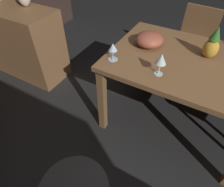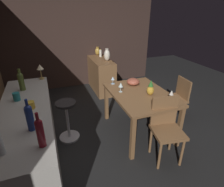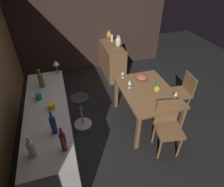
{
  "view_description": "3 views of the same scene",
  "coord_description": "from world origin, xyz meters",
  "px_view_note": "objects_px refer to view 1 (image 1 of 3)",
  "views": [
    {
      "loc": [
        -0.03,
        1.0,
        1.57
      ],
      "look_at": [
        0.34,
        0.34,
        0.84
      ],
      "focal_mm": 30.7,
      "sensor_mm": 36.0,
      "label": 1
    },
    {
      "loc": [
        -2.3,
        1.0,
        2.01
      ],
      "look_at": [
        0.17,
        0.09,
        0.75
      ],
      "focal_mm": 29.41,
      "sensor_mm": 36.0,
      "label": 2
    },
    {
      "loc": [
        -2.3,
        1.0,
        2.65
      ],
      "look_at": [
        0.11,
        0.28,
        0.76
      ],
      "focal_mm": 29.76,
      "sensor_mm": 36.0,
      "label": 3
    }
  ],
  "objects_px": {
    "dining_table": "(187,70)",
    "sideboard_cabinet": "(20,41)",
    "chair_by_doorway": "(192,42)",
    "pineapple_centerpiece": "(212,45)",
    "wine_glass_center": "(113,48)",
    "fruit_bowl": "(149,40)",
    "wine_glass_left": "(161,60)"
  },
  "relations": [
    {
      "from": "sideboard_cabinet",
      "to": "wine_glass_left",
      "type": "xyz_separation_m",
      "value": [
        -1.78,
        0.2,
        0.45
      ]
    },
    {
      "from": "dining_table",
      "to": "wine_glass_left",
      "type": "distance_m",
      "value": 0.38
    },
    {
      "from": "chair_by_doorway",
      "to": "fruit_bowl",
      "type": "distance_m",
      "value": 0.89
    },
    {
      "from": "wine_glass_left",
      "to": "fruit_bowl",
      "type": "bearing_deg",
      "value": -58.12
    },
    {
      "from": "dining_table",
      "to": "sideboard_cabinet",
      "type": "relative_size",
      "value": 1.12
    },
    {
      "from": "dining_table",
      "to": "fruit_bowl",
      "type": "distance_m",
      "value": 0.39
    },
    {
      "from": "dining_table",
      "to": "chair_by_doorway",
      "type": "relative_size",
      "value": 1.48
    },
    {
      "from": "sideboard_cabinet",
      "to": "wine_glass_center",
      "type": "relative_size",
      "value": 8.1
    },
    {
      "from": "wine_glass_left",
      "to": "wine_glass_center",
      "type": "xyz_separation_m",
      "value": [
        0.36,
        0.0,
        -0.02
      ]
    },
    {
      "from": "wine_glass_left",
      "to": "fruit_bowl",
      "type": "xyz_separation_m",
      "value": [
        0.2,
        -0.32,
        -0.06
      ]
    },
    {
      "from": "sideboard_cabinet",
      "to": "pineapple_centerpiece",
      "type": "bearing_deg",
      "value": -174.65
    },
    {
      "from": "wine_glass_center",
      "to": "pineapple_centerpiece",
      "type": "bearing_deg",
      "value": -147.62
    },
    {
      "from": "wine_glass_left",
      "to": "dining_table",
      "type": "bearing_deg",
      "value": -119.32
    },
    {
      "from": "pineapple_centerpiece",
      "to": "dining_table",
      "type": "bearing_deg",
      "value": 47.92
    },
    {
      "from": "fruit_bowl",
      "to": "wine_glass_left",
      "type": "bearing_deg",
      "value": 121.88
    },
    {
      "from": "sideboard_cabinet",
      "to": "fruit_bowl",
      "type": "bearing_deg",
      "value": -175.69
    },
    {
      "from": "wine_glass_left",
      "to": "pineapple_centerpiece",
      "type": "bearing_deg",
      "value": -123.44
    },
    {
      "from": "chair_by_doorway",
      "to": "wine_glass_center",
      "type": "distance_m",
      "value": 1.24
    },
    {
      "from": "fruit_bowl",
      "to": "wine_glass_center",
      "type": "bearing_deg",
      "value": 63.28
    },
    {
      "from": "wine_glass_center",
      "to": "pineapple_centerpiece",
      "type": "height_order",
      "value": "pineapple_centerpiece"
    },
    {
      "from": "wine_glass_center",
      "to": "fruit_bowl",
      "type": "xyz_separation_m",
      "value": [
        -0.16,
        -0.32,
        -0.04
      ]
    },
    {
      "from": "fruit_bowl",
      "to": "chair_by_doorway",
      "type": "bearing_deg",
      "value": -108.67
    },
    {
      "from": "chair_by_doorway",
      "to": "wine_glass_center",
      "type": "height_order",
      "value": "wine_glass_center"
    },
    {
      "from": "wine_glass_center",
      "to": "fruit_bowl",
      "type": "height_order",
      "value": "wine_glass_center"
    },
    {
      "from": "wine_glass_center",
      "to": "fruit_bowl",
      "type": "relative_size",
      "value": 0.6
    },
    {
      "from": "chair_by_doorway",
      "to": "pineapple_centerpiece",
      "type": "bearing_deg",
      "value": 105.55
    },
    {
      "from": "dining_table",
      "to": "fruit_bowl",
      "type": "bearing_deg",
      "value": -6.71
    },
    {
      "from": "fruit_bowl",
      "to": "dining_table",
      "type": "bearing_deg",
      "value": 173.29
    },
    {
      "from": "chair_by_doorway",
      "to": "pineapple_centerpiece",
      "type": "xyz_separation_m",
      "value": [
        -0.2,
        0.71,
        0.37
      ]
    },
    {
      "from": "dining_table",
      "to": "wine_glass_left",
      "type": "xyz_separation_m",
      "value": [
        0.16,
        0.28,
        0.21
      ]
    },
    {
      "from": "wine_glass_left",
      "to": "wine_glass_center",
      "type": "height_order",
      "value": "wine_glass_left"
    },
    {
      "from": "chair_by_doorway",
      "to": "fruit_bowl",
      "type": "xyz_separation_m",
      "value": [
        0.26,
        0.78,
        0.33
      ]
    }
  ]
}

